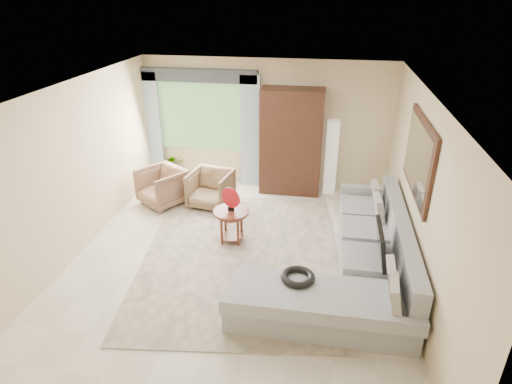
% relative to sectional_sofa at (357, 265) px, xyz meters
% --- Properties ---
extents(ground, '(6.00, 6.00, 0.00)m').
position_rel_sectional_sofa_xyz_m(ground, '(-1.78, 0.18, -0.28)').
color(ground, silver).
rests_on(ground, ground).
extents(area_rug, '(3.47, 4.34, 0.02)m').
position_rel_sectional_sofa_xyz_m(area_rug, '(-1.74, 0.38, -0.27)').
color(area_rug, '#BCAA95').
rests_on(area_rug, ground).
extents(sectional_sofa, '(2.30, 3.46, 0.90)m').
position_rel_sectional_sofa_xyz_m(sectional_sofa, '(0.00, 0.00, 0.00)').
color(sectional_sofa, '#9DA0A5').
rests_on(sectional_sofa, ground).
extents(tv_screen, '(0.14, 0.74, 0.48)m').
position_rel_sectional_sofa_xyz_m(tv_screen, '(0.27, -0.08, 0.44)').
color(tv_screen, black).
rests_on(tv_screen, sectional_sofa).
extents(garden_hose, '(0.43, 0.43, 0.09)m').
position_rel_sectional_sofa_xyz_m(garden_hose, '(-0.78, -0.76, 0.26)').
color(garden_hose, black).
rests_on(garden_hose, sectional_sofa).
extents(coffee_table, '(0.58, 0.58, 0.58)m').
position_rel_sectional_sofa_xyz_m(coffee_table, '(-1.97, 0.75, 0.02)').
color(coffee_table, '#502115').
rests_on(coffee_table, ground).
extents(red_disc, '(0.32, 0.16, 0.34)m').
position_rel_sectional_sofa_xyz_m(red_disc, '(-1.97, 0.75, 0.53)').
color(red_disc, '#B0111B').
rests_on(red_disc, coffee_table).
extents(armchair_left, '(1.08, 1.08, 0.72)m').
position_rel_sectional_sofa_xyz_m(armchair_left, '(-3.59, 1.88, 0.08)').
color(armchair_left, '#997153').
rests_on(armchair_left, ground).
extents(armchair_right, '(0.86, 0.88, 0.70)m').
position_rel_sectional_sofa_xyz_m(armchair_right, '(-2.66, 1.97, 0.07)').
color(armchair_right, '#8D744D').
rests_on(armchair_right, ground).
extents(potted_plant, '(0.65, 0.60, 0.60)m').
position_rel_sectional_sofa_xyz_m(potted_plant, '(-3.78, 3.03, 0.02)').
color(potted_plant, '#999999').
rests_on(potted_plant, ground).
extents(armoire, '(1.20, 0.55, 2.10)m').
position_rel_sectional_sofa_xyz_m(armoire, '(-1.23, 2.90, 0.77)').
color(armoire, black).
rests_on(armoire, ground).
extents(floor_lamp, '(0.24, 0.24, 1.50)m').
position_rel_sectional_sofa_xyz_m(floor_lamp, '(-0.43, 2.96, 0.47)').
color(floor_lamp, silver).
rests_on(floor_lamp, ground).
extents(window, '(1.80, 0.04, 1.40)m').
position_rel_sectional_sofa_xyz_m(window, '(-3.13, 3.15, 1.12)').
color(window, '#669E59').
rests_on(window, wall_back).
extents(curtain_left, '(0.40, 0.08, 2.30)m').
position_rel_sectional_sofa_xyz_m(curtain_left, '(-4.18, 3.06, 0.87)').
color(curtain_left, '#9EB7CC').
rests_on(curtain_left, ground).
extents(curtain_right, '(0.40, 0.08, 2.30)m').
position_rel_sectional_sofa_xyz_m(curtain_right, '(-2.08, 3.06, 0.87)').
color(curtain_right, '#9EB7CC').
rests_on(curtain_right, ground).
extents(valance, '(2.40, 0.12, 0.26)m').
position_rel_sectional_sofa_xyz_m(valance, '(-3.13, 3.08, 1.97)').
color(valance, '#1E232D').
rests_on(valance, wall_back).
extents(wall_mirror, '(0.05, 1.70, 1.05)m').
position_rel_sectional_sofa_xyz_m(wall_mirror, '(0.68, 0.53, 1.47)').
color(wall_mirror, black).
rests_on(wall_mirror, wall_right).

